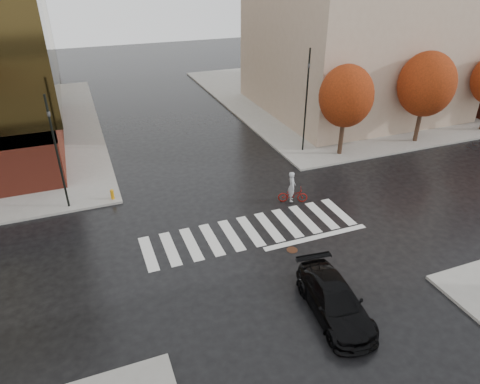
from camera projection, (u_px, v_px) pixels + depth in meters
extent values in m
plane|color=black|center=(254.00, 236.00, 22.59)|extent=(120.00, 120.00, 0.00)
cube|color=gray|center=(357.00, 92.00, 46.38)|extent=(30.00, 30.00, 0.15)
cube|color=silver|center=(251.00, 231.00, 22.99)|extent=(12.00, 3.00, 0.01)
cube|color=tan|center=(359.00, 6.00, 37.47)|extent=(16.00, 16.00, 18.00)
cylinder|color=black|center=(341.00, 136.00, 31.06)|extent=(0.32, 0.32, 2.80)
ellipsoid|color=#9B2F0F|center=(346.00, 96.00, 29.66)|extent=(3.80, 3.80, 4.37)
cylinder|color=black|center=(418.00, 124.00, 33.29)|extent=(0.32, 0.32, 2.80)
ellipsoid|color=#9B2F0F|center=(427.00, 84.00, 31.81)|extent=(4.20, 4.20, 4.83)
imported|color=black|center=(335.00, 301.00, 17.35)|extent=(2.43, 4.93, 1.38)
imported|color=maroon|center=(293.00, 195.00, 25.54)|extent=(1.85, 1.24, 0.92)
imported|color=#9EA2A7|center=(292.00, 186.00, 25.22)|extent=(0.67, 0.80, 1.87)
cylinder|color=black|center=(57.00, 154.00, 23.41)|extent=(0.12, 0.12, 6.65)
imported|color=black|center=(48.00, 111.00, 22.25)|extent=(0.20, 0.18, 0.83)
cylinder|color=black|center=(306.00, 102.00, 30.55)|extent=(0.12, 0.12, 7.43)
imported|color=black|center=(309.00, 63.00, 29.25)|extent=(0.21, 0.23, 0.93)
cylinder|color=#C37E0B|center=(112.00, 195.00, 25.63)|extent=(0.21, 0.21, 0.53)
sphere|color=#C37E0B|center=(112.00, 191.00, 25.50)|extent=(0.23, 0.23, 0.23)
cylinder|color=#49291A|center=(292.00, 250.00, 21.50)|extent=(0.63, 0.63, 0.01)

